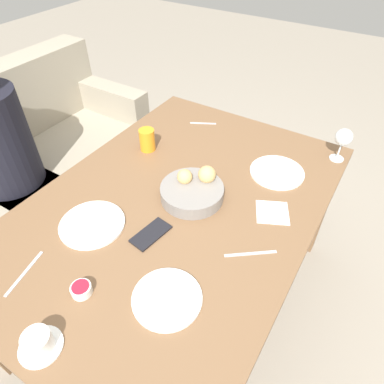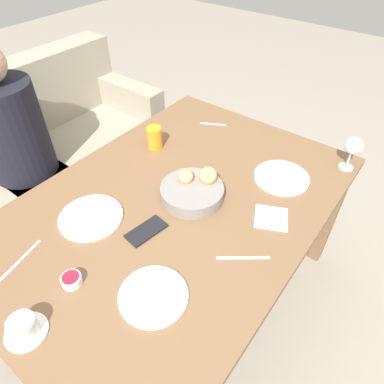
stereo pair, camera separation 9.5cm
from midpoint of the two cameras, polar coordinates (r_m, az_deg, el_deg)
ground_plane at (r=1.92m, az=-0.66°, el=-17.08°), size 10.00×10.00×0.00m
dining_table at (r=1.42m, az=-0.86°, el=-3.91°), size 1.50×1.04×0.71m
couch at (r=2.39m, az=-23.72°, el=4.04°), size 1.65×0.70×0.87m
seated_person at (r=2.14m, az=-25.04°, el=4.54°), size 0.35×0.45×1.14m
bread_basket at (r=1.36m, az=2.18°, el=0.28°), size 0.25×0.25×0.11m
plate_near_left at (r=1.10m, az=-3.89°, el=-16.96°), size 0.22×0.22×0.01m
plate_near_right at (r=1.53m, az=16.44°, el=2.31°), size 0.23×0.23×0.01m
plate_far_center at (r=1.34m, az=-14.56°, el=-4.14°), size 0.24×0.24×0.01m
juice_glass at (r=1.63m, az=-4.60°, el=8.98°), size 0.07×0.07×0.10m
wine_glass at (r=1.63m, az=26.86°, el=6.72°), size 0.08×0.08×0.16m
coffee_cup at (r=1.10m, az=-23.93°, el=-20.09°), size 0.12×0.12×0.06m
jam_bowl_berry at (r=1.16m, az=-17.20°, el=-13.91°), size 0.06×0.06×0.03m
fork_silver at (r=1.29m, az=-24.76°, el=-10.29°), size 0.18×0.05×0.00m
knife_silver at (r=1.20m, az=10.81°, el=-10.82°), size 0.12×0.15×0.00m
spoon_coffee at (r=1.83m, az=5.08°, el=11.17°), size 0.07×0.13×0.00m
napkin at (r=1.34m, az=15.05°, el=-4.25°), size 0.16×0.16×0.00m
cell_phone at (r=1.25m, az=-5.48°, el=-6.53°), size 0.16×0.10×0.01m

